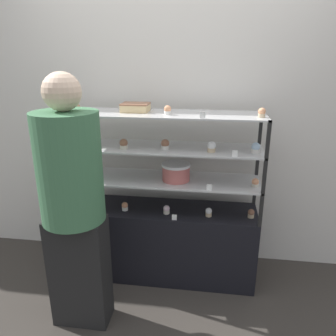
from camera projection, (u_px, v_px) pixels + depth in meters
ground_plane at (168, 272)px, 2.77m from camera, size 20.00×20.00×0.00m
back_wall at (174, 112)px, 2.67m from camera, size 8.00×0.05×2.60m
display_base at (168, 242)px, 2.67m from camera, size 1.38×0.40×0.59m
display_riser_lower at (168, 181)px, 2.50m from camera, size 1.38×0.40×0.25m
display_riser_middle at (168, 149)px, 2.42m from camera, size 1.38×0.40×0.25m
display_riser_upper at (168, 115)px, 2.34m from camera, size 1.38×0.40×0.25m
layer_cake_centerpiece at (176, 172)px, 2.45m from camera, size 0.21×0.21×0.13m
sheet_cake_frosted at (136, 107)px, 2.39m from camera, size 0.20×0.17×0.06m
cupcake_0 at (86, 204)px, 2.58m from camera, size 0.05×0.05×0.07m
cupcake_1 at (125, 206)px, 2.54m from camera, size 0.05×0.05×0.07m
cupcake_2 at (166, 210)px, 2.49m from camera, size 0.05×0.05×0.07m
cupcake_3 at (209, 212)px, 2.45m from camera, size 0.05×0.05×0.07m
cupcake_4 at (251, 213)px, 2.43m from camera, size 0.05×0.05×0.07m
price_tag_0 at (174, 217)px, 2.39m from camera, size 0.04×0.00×0.04m
cupcake_5 at (84, 176)px, 2.47m from camera, size 0.05×0.05×0.06m
cupcake_6 at (255, 183)px, 2.34m from camera, size 0.05×0.05×0.06m
price_tag_1 at (209, 187)px, 2.28m from camera, size 0.04×0.00×0.04m
cupcake_7 at (81, 143)px, 2.40m from camera, size 0.06×0.06×0.07m
cupcake_8 at (124, 144)px, 2.36m from camera, size 0.06×0.06×0.07m
cupcake_9 at (165, 144)px, 2.35m from camera, size 0.06×0.06×0.07m
cupcake_10 at (212, 147)px, 2.28m from camera, size 0.06×0.06×0.07m
cupcake_11 at (256, 148)px, 2.26m from camera, size 0.06×0.06×0.07m
price_tag_2 at (235, 154)px, 2.18m from camera, size 0.04×0.00×0.04m
cupcake_12 at (77, 109)px, 2.33m from camera, size 0.05×0.05×0.06m
cupcake_13 at (168, 110)px, 2.26m from camera, size 0.05×0.05×0.06m
cupcake_14 at (262, 113)px, 2.16m from camera, size 0.05×0.05×0.06m
price_tag_3 at (203, 115)px, 2.12m from camera, size 0.04×0.00×0.04m
customer_figure at (73, 202)px, 2.01m from camera, size 0.39×0.39×1.66m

